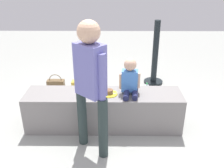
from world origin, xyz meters
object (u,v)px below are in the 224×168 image
handbag_black_leather (55,97)px  water_bottle_near_gift (147,88)px  cake_plate (109,93)px  handbag_brown_canvas (56,85)px  water_bottle_far_side (85,82)px  party_cup_red (100,87)px  child_seated (130,79)px  adult_standing (90,78)px  cake_box_white (92,107)px  gift_bag (79,89)px

handbag_black_leather → water_bottle_near_gift: bearing=14.9°
cake_plate → handbag_brown_canvas: 1.59m
water_bottle_far_side → party_cup_red: 0.30m
cake_plate → water_bottle_far_side: (-0.47, 1.28, -0.43)m
child_seated → handbag_brown_canvas: (-1.27, 1.13, -0.62)m
handbag_black_leather → water_bottle_far_side: bearing=54.7°
adult_standing → handbag_black_leather: 1.59m
water_bottle_near_gift → cake_box_white: water_bottle_near_gift is taller
gift_bag → water_bottle_near_gift: (1.19, 0.17, -0.07)m
handbag_black_leather → gift_bag: bearing=32.8°
party_cup_red → handbag_brown_canvas: 0.80m
child_seated → party_cup_red: 1.43m
water_bottle_far_side → cake_box_white: water_bottle_far_side is taller
handbag_brown_canvas → child_seated: bearing=-41.7°
cake_plate → handbag_black_leather: 1.21m
gift_bag → handbag_brown_canvas: (-0.46, 0.25, -0.04)m
child_seated → water_bottle_far_side: 1.59m
child_seated → adult_standing: bearing=-132.8°
party_cup_red → handbag_brown_canvas: handbag_brown_canvas is taller
child_seated → handbag_black_leather: size_ratio=1.63×
gift_bag → water_bottle_far_side: bearing=80.9°
child_seated → handbag_brown_canvas: child_seated is taller
party_cup_red → child_seated: bearing=-68.0°
adult_standing → party_cup_red: 1.89m
cake_plate → water_bottle_far_side: 1.44m
cake_plate → cake_box_white: 0.72m
gift_bag → handbag_black_leather: bearing=-147.2°
handbag_black_leather → party_cup_red: bearing=36.4°
adult_standing → gift_bag: 1.63m
adult_standing → party_cup_red: (-0.01, 1.66, -0.90)m
water_bottle_far_side → cake_plate: bearing=-69.7°
gift_bag → cake_box_white: (0.25, -0.45, -0.10)m
child_seated → adult_standing: (-0.46, -0.50, 0.22)m
child_seated → adult_standing: size_ratio=0.31×
gift_bag → cake_box_white: bearing=-60.3°
child_seated → cake_box_white: size_ratio=1.43×
cake_plate → handbag_black_leather: cake_plate is taller
child_seated → handbag_brown_canvas: 1.81m
child_seated → cake_box_white: 0.97m
gift_bag → handbag_brown_canvas: 0.53m
water_bottle_near_gift → handbag_brown_canvas: (-1.65, 0.08, 0.02)m
water_bottle_far_side → adult_standing: bearing=-80.9°
cake_plate → gift_bag: bearing=120.5°
party_cup_red → water_bottle_near_gift: bearing=-7.5°
party_cup_red → gift_bag: bearing=-139.9°
water_bottle_near_gift → water_bottle_far_side: bearing=169.6°
adult_standing → gift_bag: size_ratio=4.58×
child_seated → cake_box_white: child_seated is taller
cake_box_white → handbag_black_leather: (-0.63, 0.20, 0.05)m
cake_box_white → handbag_brown_canvas: size_ratio=1.09×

